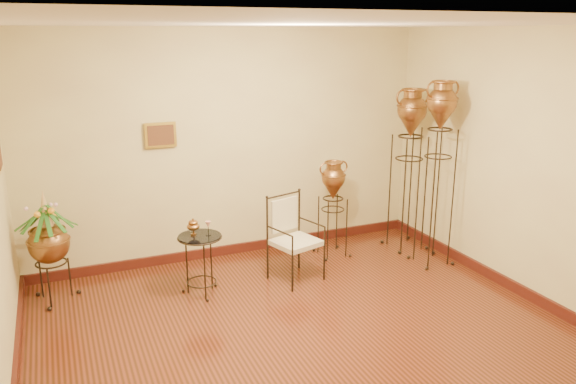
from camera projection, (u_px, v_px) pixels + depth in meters
name	position (u px, v px, depth m)	size (l,w,h in m)	color
ground	(319.00, 349.00, 5.03)	(5.00, 5.00, 0.00)	maroon
room_shell	(321.00, 161.00, 4.55)	(5.02, 5.02, 2.81)	beige
amphora_tall	(437.00, 172.00, 6.64)	(0.56, 0.56, 2.24)	black
amphora_mid	(409.00, 169.00, 7.16)	(0.56, 0.56, 2.10)	black
amphora_short	(333.00, 208.00, 7.02)	(0.50, 0.50, 1.24)	black
planter_urn	(48.00, 239.00, 5.77)	(0.68, 0.68, 1.23)	black
armchair	(296.00, 239.00, 6.33)	(0.67, 0.65, 0.98)	black
side_table	(201.00, 264.00, 6.01)	(0.49, 0.49, 0.84)	black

